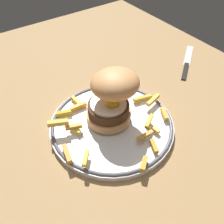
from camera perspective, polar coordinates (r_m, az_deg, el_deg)
ground_plane at (r=54.27cm, az=-2.04°, el=-5.96°), size 111.36×93.47×4.00cm
dinner_plate at (r=52.97cm, az=-0.00°, el=-2.91°), size 25.86×25.86×1.60cm
burger at (r=49.45cm, az=0.03°, el=3.75°), size 10.88×11.25×11.96cm
fries_pile at (r=51.43cm, az=-0.72°, el=-2.06°), size 24.61×25.33×2.97cm
knife at (r=74.35cm, az=16.55°, el=10.39°), size 11.89×15.38×0.70cm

